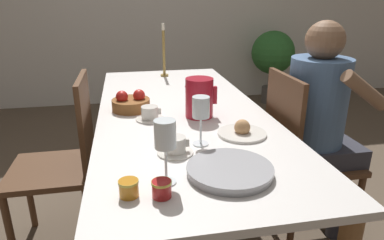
{
  "coord_description": "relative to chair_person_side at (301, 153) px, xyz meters",
  "views": [
    {
      "loc": [
        -0.28,
        -1.73,
        1.31
      ],
      "look_at": [
        0.0,
        -0.31,
        0.78
      ],
      "focal_mm": 32.0,
      "sensor_mm": 36.0,
      "label": 1
    }
  ],
  "objects": [
    {
      "name": "ground_plane",
      "position": [
        -0.62,
        0.2,
        -0.5
      ],
      "size": [
        20.0,
        20.0,
        0.0
      ],
      "primitive_type": "plane",
      "color": "brown"
    },
    {
      "name": "dining_table",
      "position": [
        -0.62,
        0.2,
        0.13
      ],
      "size": [
        0.87,
        2.05,
        0.73
      ],
      "color": "silver",
      "rests_on": "ground_plane"
    },
    {
      "name": "chair_person_side",
      "position": [
        0.0,
        0.0,
        0.0
      ],
      "size": [
        0.42,
        0.42,
        0.94
      ],
      "rotation": [
        0.0,
        0.0,
        -1.57
      ],
      "color": "#51331E",
      "rests_on": "ground_plane"
    },
    {
      "name": "chair_opposite",
      "position": [
        -1.24,
        0.16,
        0.0
      ],
      "size": [
        0.42,
        0.42,
        0.94
      ],
      "rotation": [
        0.0,
        0.0,
        1.57
      ],
      "color": "#51331E",
      "rests_on": "ground_plane"
    },
    {
      "name": "person_seated",
      "position": [
        0.09,
        -0.01,
        0.21
      ],
      "size": [
        0.39,
        0.41,
        1.2
      ],
      "rotation": [
        0.0,
        0.0,
        -1.57
      ],
      "color": "#33333D",
      "rests_on": "ground_plane"
    },
    {
      "name": "red_pitcher",
      "position": [
        -0.55,
        0.07,
        0.32
      ],
      "size": [
        0.16,
        0.14,
        0.2
      ],
      "color": "#A31423",
      "rests_on": "dining_table"
    },
    {
      "name": "wine_glass_water",
      "position": [
        -0.79,
        -0.54,
        0.39
      ],
      "size": [
        0.07,
        0.07,
        0.22
      ],
      "color": "white",
      "rests_on": "dining_table"
    },
    {
      "name": "wine_glass_juice",
      "position": [
        -0.62,
        -0.27,
        0.37
      ],
      "size": [
        0.07,
        0.07,
        0.21
      ],
      "color": "white",
      "rests_on": "dining_table"
    },
    {
      "name": "teacup_near_person",
      "position": [
        -0.73,
        -0.33,
        0.25
      ],
      "size": [
        0.14,
        0.14,
        0.07
      ],
      "color": "silver",
      "rests_on": "dining_table"
    },
    {
      "name": "teacup_across",
      "position": [
        -0.8,
        0.07,
        0.25
      ],
      "size": [
        0.14,
        0.14,
        0.07
      ],
      "color": "silver",
      "rests_on": "dining_table"
    },
    {
      "name": "serving_tray",
      "position": [
        -0.57,
        -0.53,
        0.24
      ],
      "size": [
        0.3,
        0.3,
        0.03
      ],
      "color": "#9E9EA3",
      "rests_on": "dining_table"
    },
    {
      "name": "bread_plate",
      "position": [
        -0.41,
        -0.2,
        0.24
      ],
      "size": [
        0.22,
        0.22,
        0.07
      ],
      "color": "silver",
      "rests_on": "dining_table"
    },
    {
      "name": "jam_jar_amber",
      "position": [
        -0.91,
        -0.6,
        0.25
      ],
      "size": [
        0.06,
        0.06,
        0.05
      ],
      "color": "#C67A1E",
      "rests_on": "dining_table"
    },
    {
      "name": "jam_jar_red",
      "position": [
        -0.82,
        -0.63,
        0.25
      ],
      "size": [
        0.06,
        0.06,
        0.05
      ],
      "color": "#A81E1E",
      "rests_on": "dining_table"
    },
    {
      "name": "fruit_bowl",
      "position": [
        -0.89,
        0.25,
        0.26
      ],
      "size": [
        0.2,
        0.2,
        0.11
      ],
      "color": "brown",
      "rests_on": "dining_table"
    },
    {
      "name": "candlestick_tall",
      "position": [
        -0.62,
        1.03,
        0.38
      ],
      "size": [
        0.06,
        0.06,
        0.39
      ],
      "color": "olive",
      "rests_on": "dining_table"
    },
    {
      "name": "potted_plant",
      "position": [
        0.9,
        2.45,
        0.11
      ],
      "size": [
        0.53,
        0.53,
        0.91
      ],
      "color": "#4C4742",
      "rests_on": "ground_plane"
    }
  ]
}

